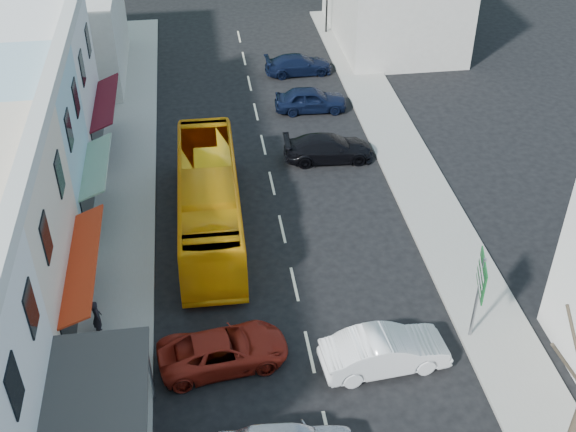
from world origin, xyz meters
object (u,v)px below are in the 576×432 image
at_px(pedestrian_left, 97,317).
at_px(direction_sign, 477,300).
at_px(car_red, 223,350).
at_px(car_white, 385,353).
at_px(bus, 209,202).

height_order(pedestrian_left, direction_sign, direction_sign).
distance_m(car_red, direction_sign, 9.81).
distance_m(car_white, direction_sign, 4.08).
bearing_deg(car_red, car_white, -106.77).
relative_size(car_white, pedestrian_left, 2.59).
height_order(car_white, car_red, same).
height_order(bus, car_red, bus).
bearing_deg(car_red, pedestrian_left, 58.61).
height_order(car_red, pedestrian_left, pedestrian_left).
bearing_deg(car_white, pedestrian_left, 68.72).
xyz_separation_m(bus, car_white, (6.01, -9.61, -0.85)).
height_order(bus, pedestrian_left, bus).
relative_size(pedestrian_left, direction_sign, 0.42).
xyz_separation_m(pedestrian_left, direction_sign, (14.49, -2.16, 1.01)).
relative_size(bus, car_white, 2.64).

